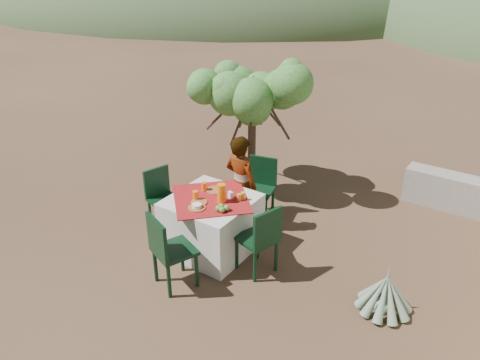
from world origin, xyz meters
name	(u,v)px	position (x,y,z in m)	size (l,w,h in m)	color
ground	(155,250)	(0.00, 0.00, 0.00)	(160.00, 160.00, 0.00)	#3A271A
table	(212,224)	(0.60, 0.48, 0.38)	(1.30, 1.30, 0.76)	silver
chair_far	(260,185)	(0.67, 1.58, 0.50)	(0.50, 0.50, 0.91)	black
chair_near	(168,249)	(0.66, -0.43, 0.53)	(0.58, 0.58, 0.96)	black
chair_left	(161,195)	(-0.36, 0.57, 0.48)	(0.49, 0.49, 0.86)	black
chair_right	(261,237)	(1.41, 0.39, 0.51)	(0.53, 0.53, 0.93)	black
person	(241,184)	(0.64, 1.10, 0.71)	(0.52, 0.34, 1.41)	#8C6651
shrub_tree	(258,101)	(0.23, 2.17, 1.55)	(1.67, 1.64, 1.96)	#4C3126
agave	(385,294)	(2.90, 0.59, 0.22)	(0.63, 0.63, 0.67)	gray
plate_far	(216,190)	(0.53, 0.68, 0.77)	(0.25, 0.25, 0.01)	brown
plate_near	(199,202)	(0.55, 0.30, 0.77)	(0.21, 0.21, 0.01)	brown
glass_far	(204,186)	(0.40, 0.60, 0.82)	(0.07, 0.07, 0.12)	orange
glass_near	(196,195)	(0.46, 0.34, 0.82)	(0.07, 0.07, 0.12)	orange
juice_pitcher	(222,193)	(0.77, 0.49, 0.88)	(0.11, 0.11, 0.24)	orange
bowl_plate	(197,208)	(0.61, 0.18, 0.77)	(0.22, 0.22, 0.01)	brown
white_bowl	(197,206)	(0.61, 0.18, 0.80)	(0.12, 0.12, 0.04)	white
jar_left	(239,197)	(0.93, 0.64, 0.81)	(0.06, 0.06, 0.09)	gold
jar_right	(243,196)	(0.95, 0.69, 0.81)	(0.06, 0.06, 0.10)	gold
napkin_holder	(231,195)	(0.81, 0.62, 0.81)	(0.07, 0.04, 0.09)	white
fruit_cluster	(222,208)	(0.91, 0.30, 0.80)	(0.15, 0.14, 0.08)	#5C8B32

